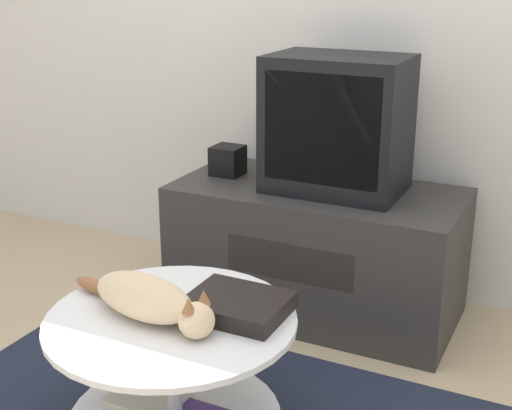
{
  "coord_description": "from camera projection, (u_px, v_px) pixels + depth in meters",
  "views": [
    {
      "loc": [
        0.92,
        -1.41,
        1.34
      ],
      "look_at": [
        -0.04,
        0.53,
        0.6
      ],
      "focal_mm": 50.0,
      "sensor_mm": 36.0,
      "label": 1
    }
  ],
  "objects": [
    {
      "name": "cat",
      "position": [
        149.0,
        299.0,
        1.9
      ],
      "size": [
        0.52,
        0.23,
        0.12
      ],
      "rotation": [
        0.0,
        0.0,
        -0.22
      ],
      "color": "beige",
      "rests_on": "coffee_table"
    },
    {
      "name": "tv_stand",
      "position": [
        316.0,
        250.0,
        2.82
      ],
      "size": [
        1.11,
        0.55,
        0.51
      ],
      "color": "#33302D",
      "rests_on": "ground_plane"
    },
    {
      "name": "tv",
      "position": [
        337.0,
        124.0,
        2.64
      ],
      "size": [
        0.5,
        0.35,
        0.51
      ],
      "color": "black",
      "rests_on": "tv_stand"
    },
    {
      "name": "speaker",
      "position": [
        228.0,
        160.0,
        2.9
      ],
      "size": [
        0.12,
        0.12,
        0.12
      ],
      "color": "black",
      "rests_on": "tv_stand"
    },
    {
      "name": "dvd_box",
      "position": [
        237.0,
        305.0,
        1.94
      ],
      "size": [
        0.27,
        0.22,
        0.05
      ],
      "color": "black",
      "rests_on": "coffee_table"
    },
    {
      "name": "coffee_table",
      "position": [
        172.0,
        368.0,
        1.98
      ],
      "size": [
        0.69,
        0.69,
        0.41
      ],
      "color": "#B2B2B7",
      "rests_on": "rug"
    }
  ]
}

